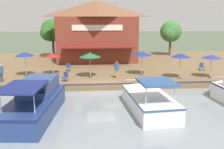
{
  "coord_description": "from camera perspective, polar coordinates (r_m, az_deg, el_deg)",
  "views": [
    {
      "loc": [
        21.15,
        -0.83,
        6.25
      ],
      "look_at": [
        -1.0,
        1.1,
        1.3
      ],
      "focal_mm": 40.0,
      "sensor_mm": 36.0,
      "label": 1
    }
  ],
  "objects": [
    {
      "name": "cafe_chair_back_row_seat",
      "position": [
        23.53,
        -10.64,
        -0.37
      ],
      "size": [
        0.57,
        0.57,
        0.85
      ],
      "color": "navy",
      "rests_on": "quay_deck"
    },
    {
      "name": "quay_edge_fender",
      "position": [
        21.99,
        -2.66,
        -2.22
      ],
      "size": [
        0.2,
        50.4,
        0.1
      ],
      "primitive_type": "cube",
      "color": "#2D2D33",
      "rests_on": "quay_deck"
    },
    {
      "name": "motorboat_mid_row",
      "position": [
        17.51,
        -16.58,
        -5.57
      ],
      "size": [
        8.36,
        3.34,
        2.5
      ],
      "color": "navy",
      "rests_on": "river_water"
    },
    {
      "name": "patio_umbrella_near_quay_edge",
      "position": [
        25.78,
        6.83,
        4.85
      ],
      "size": [
        2.03,
        2.03,
        2.5
      ],
      "color": "#B7B7B7",
      "rests_on": "quay_deck"
    },
    {
      "name": "patio_umbrella_far_corner",
      "position": [
        24.81,
        15.46,
        4.26
      ],
      "size": [
        1.84,
        1.84,
        2.51
      ],
      "color": "#B7B7B7",
      "rests_on": "quay_deck"
    },
    {
      "name": "tree_downstream_bank",
      "position": [
        40.5,
        13.18,
        9.41
      ],
      "size": [
        3.47,
        3.3,
        5.42
      ],
      "color": "brown",
      "rests_on": "quay_deck"
    },
    {
      "name": "cafe_chair_far_corner_seat",
      "position": [
        29.78,
        19.85,
        1.79
      ],
      "size": [
        0.45,
        0.45,
        0.85
      ],
      "color": "navy",
      "rests_on": "quay_deck"
    },
    {
      "name": "person_near_entrance",
      "position": [
        24.79,
        -24.1,
        0.75
      ],
      "size": [
        0.47,
        0.47,
        1.68
      ],
      "color": "#4C4C56",
      "rests_on": "quay_deck"
    },
    {
      "name": "tree_behind_restaurant",
      "position": [
        39.23,
        -13.67,
        9.63
      ],
      "size": [
        3.6,
        3.43,
        5.71
      ],
      "color": "brown",
      "rests_on": "quay_deck"
    },
    {
      "name": "patio_umbrella_mid_patio_left",
      "position": [
        26.11,
        21.82,
        3.82
      ],
      "size": [
        1.9,
        1.9,
        2.32
      ],
      "color": "#B7B7B7",
      "rests_on": "quay_deck"
    },
    {
      "name": "waterfront_restaurant",
      "position": [
        35.01,
        -3.52,
        10.05
      ],
      "size": [
        8.99,
        11.02,
        8.5
      ],
      "color": "brown",
      "rests_on": "quay_deck"
    },
    {
      "name": "patio_umbrella_mid_patio_right",
      "position": [
        26.57,
        -19.32,
        4.45
      ],
      "size": [
        1.94,
        1.94,
        2.48
      ],
      "color": "#B7B7B7",
      "rests_on": "quay_deck"
    },
    {
      "name": "patio_umbrella_back_row",
      "position": [
        26.5,
        -13.47,
        4.33
      ],
      "size": [
        1.8,
        1.8,
        2.26
      ],
      "color": "#B7B7B7",
      "rests_on": "quay_deck"
    },
    {
      "name": "patio_umbrella_by_entrance",
      "position": [
        24.5,
        -5.04,
        4.45
      ],
      "size": [
        2.1,
        2.1,
        2.47
      ],
      "color": "#B7B7B7",
      "rests_on": "quay_deck"
    },
    {
      "name": "quay_deck",
      "position": [
        32.71,
        -3.45,
        2.04
      ],
      "size": [
        22.0,
        56.0,
        0.6
      ],
      "primitive_type": "cube",
      "color": "brown",
      "rests_on": "ground"
    },
    {
      "name": "cafe_chair_under_first_umbrella",
      "position": [
        28.1,
        -9.93,
        1.75
      ],
      "size": [
        0.49,
        0.49,
        0.85
      ],
      "color": "navy",
      "rests_on": "quay_deck"
    },
    {
      "name": "motorboat_outer_channel",
      "position": [
        17.81,
        7.85,
        -5.58
      ],
      "size": [
        6.97,
        3.02,
        2.46
      ],
      "color": "white",
      "rests_on": "river_water"
    },
    {
      "name": "person_at_quay_edge",
      "position": [
        24.18,
        1.1,
        1.58
      ],
      "size": [
        0.47,
        0.47,
        1.68
      ],
      "color": "orange",
      "rests_on": "quay_deck"
    },
    {
      "name": "ground_plane",
      "position": [
        22.07,
        -2.63,
        -3.91
      ],
      "size": [
        220.0,
        220.0,
        0.0
      ],
      "primitive_type": "plane",
      "color": "#4C5B47"
    }
  ]
}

